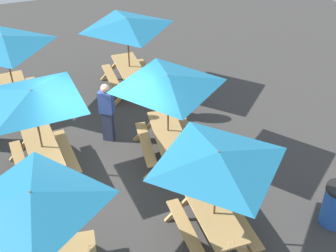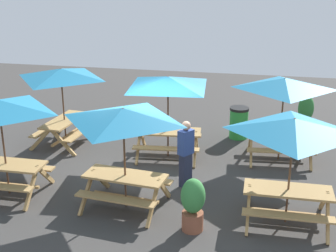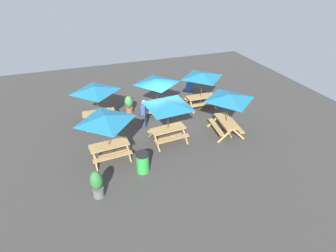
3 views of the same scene
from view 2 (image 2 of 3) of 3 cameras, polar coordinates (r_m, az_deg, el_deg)
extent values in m
plane|color=#3D3A38|center=(12.01, -2.30, -6.15)|extent=(24.10, 24.10, 0.00)
cube|color=tan|center=(11.51, -19.15, -4.43)|extent=(1.80, 0.70, 0.05)
cube|color=tan|center=(12.06, -17.70, -4.68)|extent=(1.80, 0.26, 0.04)
cube|color=tan|center=(11.01, -16.35, -7.35)|extent=(0.06, 0.80, 0.81)
cube|color=tan|center=(11.59, -14.70, -5.80)|extent=(0.06, 0.80, 0.81)
cube|color=tan|center=(11.72, -18.87, -6.76)|extent=(1.56, 0.07, 0.06)
cylinder|color=brown|center=(11.36, -19.38, -2.53)|extent=(0.04, 0.04, 2.30)
cube|color=tan|center=(12.93, 0.00, -0.67)|extent=(1.86, 0.86, 0.05)
cube|color=tan|center=(12.53, -0.28, -2.77)|extent=(1.82, 0.42, 0.04)
cube|color=tan|center=(13.55, 0.26, -1.03)|extent=(1.82, 0.42, 0.04)
cube|color=tan|center=(12.83, -3.65, -2.64)|extent=(0.13, 0.80, 0.81)
cube|color=tan|center=(13.50, -3.12, -1.48)|extent=(0.13, 0.80, 0.81)
cube|color=tan|center=(12.67, 3.33, -2.94)|extent=(0.13, 0.80, 0.81)
cube|color=tan|center=(13.34, 3.51, -1.75)|extent=(0.13, 0.80, 0.81)
cube|color=tan|center=(13.12, 0.00, -2.80)|extent=(1.56, 0.21, 0.06)
cylinder|color=brown|center=(12.80, 0.00, 1.06)|extent=(0.04, 0.04, 2.30)
pyramid|color=teal|center=(12.51, 0.00, 5.45)|extent=(2.82, 2.82, 0.28)
cube|color=tan|center=(10.35, -5.25, -6.09)|extent=(1.87, 0.91, 0.05)
cube|color=tan|center=(10.04, -6.45, -8.86)|extent=(1.82, 0.47, 0.04)
cube|color=tan|center=(10.93, -4.05, -6.29)|extent=(1.82, 0.47, 0.04)
cube|color=tan|center=(10.54, -9.91, -8.07)|extent=(0.15, 0.80, 0.81)
cube|color=tan|center=(11.11, -8.15, -6.45)|extent=(0.15, 0.80, 0.81)
cube|color=tan|center=(9.96, -1.84, -9.50)|extent=(0.15, 0.80, 0.81)
cube|color=tan|center=(10.56, -0.47, -7.69)|extent=(0.15, 0.80, 0.81)
cube|color=tan|center=(10.58, -5.16, -8.63)|extent=(1.56, 0.25, 0.06)
cylinder|color=brown|center=(10.18, -5.32, -4.01)|extent=(0.04, 0.04, 2.30)
pyramid|color=teal|center=(9.82, -5.50, 1.41)|extent=(2.22, 2.22, 0.28)
cube|color=tan|center=(14.17, -12.51, 0.68)|extent=(0.89, 1.87, 0.05)
cube|color=tan|center=(14.01, -10.47, -0.66)|extent=(0.46, 1.82, 0.04)
cube|color=tan|center=(14.54, -14.30, -0.19)|extent=(0.46, 1.82, 0.04)
cube|color=tan|center=(13.49, -12.69, -1.98)|extent=(0.80, 0.15, 0.81)
cube|color=tan|center=(13.86, -15.30, -1.61)|extent=(0.80, 0.15, 0.81)
cube|color=tan|center=(14.76, -9.68, 0.11)|extent=(0.80, 0.15, 0.81)
cube|color=tan|center=(15.10, -12.14, 0.39)|extent=(0.80, 0.15, 0.81)
cube|color=tan|center=(14.34, -12.36, -1.29)|extent=(0.24, 1.56, 0.06)
cylinder|color=brown|center=(14.05, -12.63, 2.26)|extent=(0.04, 0.04, 2.30)
pyramid|color=teal|center=(13.79, -12.94, 6.27)|extent=(2.21, 2.21, 0.28)
cube|color=tan|center=(13.12, 13.53, -0.94)|extent=(1.85, 0.83, 0.05)
cube|color=tan|center=(12.71, 13.66, -3.02)|extent=(1.81, 0.39, 0.04)
cube|color=tan|center=(13.73, 13.21, -1.28)|extent=(1.81, 0.39, 0.04)
cube|color=tan|center=(12.84, 10.09, -2.91)|extent=(0.12, 0.80, 0.81)
cube|color=tan|center=(13.52, 9.97, -1.74)|extent=(0.12, 0.80, 0.81)
cube|color=tan|center=(13.02, 16.96, -3.16)|extent=(0.12, 0.80, 0.81)
cube|color=tan|center=(13.69, 16.50, -1.99)|extent=(0.12, 0.80, 0.81)
cube|color=tan|center=(13.30, 13.35, -3.04)|extent=(1.56, 0.19, 0.06)
cylinder|color=brown|center=(12.98, 13.67, 0.76)|extent=(0.04, 0.04, 2.30)
pyramid|color=teal|center=(12.70, 14.03, 5.08)|extent=(2.14, 2.14, 0.28)
cube|color=tan|center=(10.02, 14.44, -7.58)|extent=(1.80, 0.71, 0.05)
cube|color=tan|center=(9.67, 14.43, -10.58)|extent=(1.80, 0.27, 0.04)
cube|color=tan|center=(10.64, 14.19, -7.65)|extent=(1.80, 0.27, 0.04)
cube|color=tan|center=(9.84, 9.74, -10.18)|extent=(0.06, 0.80, 0.81)
cube|color=tan|center=(10.48, 9.89, -8.23)|extent=(0.06, 0.80, 0.81)
cube|color=tan|center=(9.95, 18.90, -10.66)|extent=(0.06, 0.80, 0.81)
cube|color=tan|center=(10.59, 18.44, -8.71)|extent=(0.06, 0.80, 0.81)
cube|color=tan|center=(10.26, 14.19, -10.18)|extent=(1.56, 0.08, 0.06)
cylinder|color=brown|center=(9.84, 14.64, -5.45)|extent=(0.04, 0.04, 2.30)
pyramid|color=teal|center=(9.47, 15.15, 0.10)|extent=(2.01, 2.01, 0.28)
cylinder|color=green|center=(14.57, 8.61, 0.25)|extent=(0.56, 0.56, 0.90)
cylinder|color=black|center=(14.42, 8.70, 2.09)|extent=(0.59, 0.59, 0.08)
cylinder|color=#935138|center=(9.71, 3.01, -11.47)|extent=(0.44, 0.44, 0.40)
ellipsoid|color=#3D8C42|center=(9.44, 3.07, -8.51)|extent=(0.50, 0.50, 0.74)
cylinder|color=#59595B|center=(15.51, 16.25, -0.12)|extent=(0.44, 0.44, 0.40)
ellipsoid|color=#2D7233|center=(15.32, 16.47, 2.09)|extent=(0.49, 0.49, 0.85)
cube|color=#2D334C|center=(11.35, 2.15, -5.38)|extent=(0.31, 0.33, 0.85)
cube|color=#334C99|center=(11.06, 2.20, -1.97)|extent=(0.38, 0.42, 0.60)
sphere|color=tan|center=(10.92, 2.22, 0.03)|extent=(0.22, 0.22, 0.22)
camera|label=1|loc=(16.71, -35.44, 23.98)|focal=50.00mm
camera|label=3|loc=(22.74, 16.46, 25.49)|focal=28.00mm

